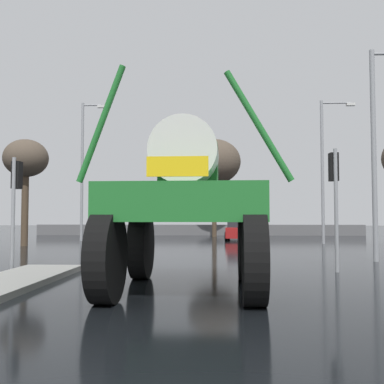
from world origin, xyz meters
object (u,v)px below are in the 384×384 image
traffic_signal_near_right (334,182)px  streetlight_near_right (379,141)px  sedan_ahead (240,229)px  streetlight_far_right (325,164)px  traffic_signal_far_left (111,200)px  traffic_signal_near_left (16,188)px  streetlight_far_left (84,165)px  bare_tree_left (26,160)px  bare_tree_far_center (214,162)px  oversize_sprayer (187,206)px

traffic_signal_near_right → streetlight_near_right: (2.42, 3.04, 1.71)m
sedan_ahead → streetlight_far_right: (4.79, -4.38, 4.01)m
traffic_signal_near_right → traffic_signal_far_left: size_ratio=1.00×
traffic_signal_near_left → traffic_signal_far_left: bearing=91.1°
traffic_signal_near_right → streetlight_far_left: bearing=126.8°
bare_tree_left → bare_tree_far_center: size_ratio=0.75×
oversize_sprayer → bare_tree_far_center: 26.88m
traffic_signal_near_right → sedan_ahead: bearing=95.5°
traffic_signal_far_left → bare_tree_left: 5.70m
traffic_signal_near_left → traffic_signal_near_right: 9.59m
sedan_ahead → bare_tree_left: bare_tree_left is taller
bare_tree_far_center → sedan_ahead: bearing=-70.6°
sedan_ahead → traffic_signal_far_left: 9.07m
bare_tree_far_center → bare_tree_left: bearing=-131.1°
streetlight_far_left → bare_tree_left: 5.53m
sedan_ahead → streetlight_near_right: bearing=-159.0°
streetlight_near_right → streetlight_far_right: streetlight_far_right is taller
oversize_sprayer → traffic_signal_near_left: (-5.45, 3.60, 0.63)m
streetlight_near_right → oversize_sprayer: bearing=-134.7°
streetlight_near_right → traffic_signal_near_left: bearing=-165.8°
oversize_sprayer → sedan_ahead: 21.80m
oversize_sprayer → traffic_signal_near_right: bearing=-47.2°
traffic_signal_far_left → sedan_ahead: bearing=23.5°
oversize_sprayer → bare_tree_left: size_ratio=0.90×
streetlight_near_right → streetlight_far_right: (0.62, 10.62, 0.39)m
traffic_signal_far_left → bare_tree_left: (-4.01, -3.49, 2.08)m
oversize_sprayer → sedan_ahead: size_ratio=1.24×
streetlight_near_right → bare_tree_far_center: 20.83m
traffic_signal_near_left → sedan_ahead: bearing=66.5°
sedan_ahead → streetlight_near_right: (4.17, -14.99, 3.62)m
traffic_signal_near_right → bare_tree_far_center: (-3.48, 22.95, 3.33)m
streetlight_far_left → bare_tree_left: streetlight_far_left is taller
streetlight_far_right → bare_tree_far_center: 11.42m
traffic_signal_near_left → bare_tree_far_center: bearing=75.1°
streetlight_far_left → streetlight_far_right: bearing=-9.7°
bare_tree_left → bare_tree_far_center: (10.40, 11.94, 1.26)m
streetlight_far_left → bare_tree_far_center: size_ratio=1.18×
streetlight_far_right → bare_tree_far_center: (-6.52, 9.30, 1.23)m
streetlight_near_right → bare_tree_far_center: bearing=106.5°
traffic_signal_near_right → traffic_signal_far_left: 17.55m
traffic_signal_near_right → traffic_signal_near_left: bearing=180.0°
oversize_sprayer → streetlight_near_right: streetlight_near_right is taller
bare_tree_left → streetlight_far_left: bearing=71.8°
sedan_ahead → traffic_signal_near_left: (-7.84, -18.03, 1.76)m
traffic_signal_near_left → bare_tree_left: (-4.30, 11.01, 2.22)m
traffic_signal_near_right → bare_tree_far_center: size_ratio=0.46×
streetlight_near_right → bare_tree_far_center: size_ratio=0.99×
traffic_signal_near_left → oversize_sprayer: bearing=-33.5°
streetlight_far_left → streetlight_near_right: bearing=-42.2°
traffic_signal_near_right → streetlight_near_right: streetlight_near_right is taller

